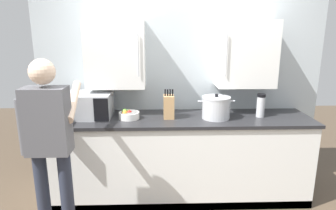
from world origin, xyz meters
name	(u,v)px	position (x,y,z in m)	size (l,w,h in m)	color
back_wall_tiled	(180,68)	(0.00, 1.22, 1.43)	(3.27, 0.44, 2.75)	#B2BCC1
counter_unit	(181,157)	(0.00, 0.90, 0.47)	(2.79, 0.67, 0.94)	white
microwave_oven	(84,106)	(-1.05, 0.93, 1.07)	(0.54, 0.77, 0.26)	#B7BABF
stock_pot	(216,108)	(0.36, 0.85, 1.05)	(0.39, 0.30, 0.26)	#B7BABF
fruit_bowl	(129,115)	(-0.56, 0.87, 0.98)	(0.22, 0.22, 0.10)	white
knife_block	(169,106)	(-0.14, 0.88, 1.06)	(0.11, 0.15, 0.32)	tan
thermos_flask	(261,105)	(0.85, 0.89, 1.06)	(0.09, 0.09, 0.25)	#B7BABF
person_figure	(50,140)	(-1.13, 0.12, 0.98)	(0.44, 0.61, 1.64)	#282D3D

